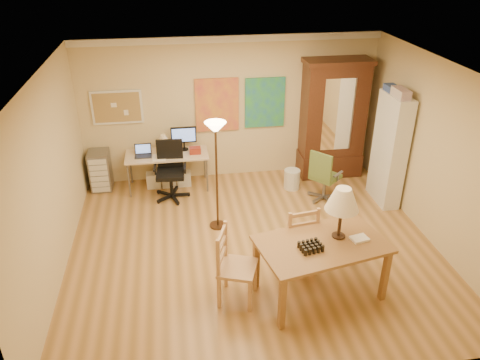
{
  "coord_description": "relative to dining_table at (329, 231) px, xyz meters",
  "views": [
    {
      "loc": [
        -1.09,
        -5.78,
        4.23
      ],
      "look_at": [
        -0.16,
        0.3,
        1.0
      ],
      "focal_mm": 35.0,
      "sensor_mm": 36.0,
      "label": 1
    }
  ],
  "objects": [
    {
      "name": "floor",
      "position": [
        -0.76,
        1.12,
        -0.95
      ],
      "size": [
        5.5,
        5.5,
        0.0
      ],
      "primitive_type": "plane",
      "color": "olive",
      "rests_on": "ground"
    },
    {
      "name": "crown_molding",
      "position": [
        -0.76,
        3.58,
        1.69
      ],
      "size": [
        5.5,
        0.08,
        0.12
      ],
      "primitive_type": "cube",
      "color": "white",
      "rests_on": "floor"
    },
    {
      "name": "corkboard",
      "position": [
        -2.81,
        3.59,
        0.55
      ],
      "size": [
        0.9,
        0.04,
        0.62
      ],
      "primitive_type": "cube",
      "color": "tan",
      "rests_on": "floor"
    },
    {
      "name": "art_panel_left",
      "position": [
        -1.01,
        3.59,
        0.5
      ],
      "size": [
        0.8,
        0.04,
        1.0
      ],
      "primitive_type": "cube",
      "color": "yellow",
      "rests_on": "floor"
    },
    {
      "name": "art_panel_right",
      "position": [
        -0.11,
        3.59,
        0.5
      ],
      "size": [
        0.75,
        0.04,
        0.95
      ],
      "primitive_type": "cube",
      "color": "teal",
      "rests_on": "floor"
    },
    {
      "name": "dining_table",
      "position": [
        0.0,
        0.0,
        0.0
      ],
      "size": [
        1.76,
        1.26,
        1.5
      ],
      "color": "brown",
      "rests_on": "floor"
    },
    {
      "name": "ladder_chair_back",
      "position": [
        -0.23,
        0.56,
        -0.48
      ],
      "size": [
        0.53,
        0.51,
        1.02
      ],
      "color": "#A67A4C",
      "rests_on": "floor"
    },
    {
      "name": "ladder_chair_left",
      "position": [
        -1.19,
        0.02,
        -0.46
      ],
      "size": [
        0.59,
        0.61,
        1.04
      ],
      "color": "#A67A4C",
      "rests_on": "floor"
    },
    {
      "name": "torchiere_lamp",
      "position": [
        -1.23,
        1.76,
        0.5
      ],
      "size": [
        0.33,
        0.33,
        1.81
      ],
      "color": "#412C1A",
      "rests_on": "floor"
    },
    {
      "name": "computer_desk",
      "position": [
        -1.96,
        3.27,
        -0.53
      ],
      "size": [
        1.5,
        0.66,
        1.13
      ],
      "color": "beige",
      "rests_on": "floor"
    },
    {
      "name": "office_chair_black",
      "position": [
        -1.94,
        2.85,
        -0.67
      ],
      "size": [
        0.64,
        0.64,
        1.05
      ],
      "color": "black",
      "rests_on": "floor"
    },
    {
      "name": "office_chair_green",
      "position": [
        0.73,
        2.34,
        -0.69
      ],
      "size": [
        0.62,
        0.62,
        0.97
      ],
      "color": "slate",
      "rests_on": "floor"
    },
    {
      "name": "drawer_cart",
      "position": [
        -3.23,
        3.38,
        -0.58
      ],
      "size": [
        0.37,
        0.45,
        0.74
      ],
      "color": "slate",
      "rests_on": "floor"
    },
    {
      "name": "armoire",
      "position": [
        1.16,
        3.36,
        0.04
      ],
      "size": [
        1.24,
        0.59,
        2.27
      ],
      "color": "#3B2010",
      "rests_on": "floor"
    },
    {
      "name": "bookshelf",
      "position": [
        1.79,
        2.18,
        0.02
      ],
      "size": [
        0.29,
        0.78,
        1.95
      ],
      "color": "white",
      "rests_on": "floor"
    },
    {
      "name": "wastebin",
      "position": [
        0.29,
        2.85,
        -0.76
      ],
      "size": [
        0.3,
        0.3,
        0.37
      ],
      "primitive_type": "cylinder",
      "color": "silver",
      "rests_on": "floor"
    }
  ]
}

